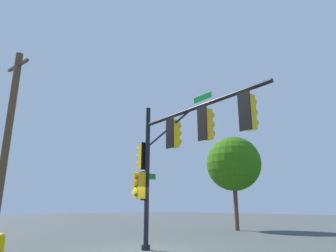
# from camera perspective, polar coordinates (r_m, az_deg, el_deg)

# --- Properties ---
(ground_plane) EXTENTS (120.00, 120.00, 0.00)m
(ground_plane) POSITION_cam_1_polar(r_m,az_deg,el_deg) (12.93, -4.36, -22.93)
(ground_plane) COLOR #434848
(signal_pole_assembly) EXTENTS (6.95, 1.28, 6.07)m
(signal_pole_assembly) POSITION_cam_1_polar(r_m,az_deg,el_deg) (11.59, 0.88, -4.52)
(signal_pole_assembly) COLOR black
(signal_pole_assembly) RESTS_ON ground_plane
(utility_pole) EXTENTS (1.80, 0.34, 8.71)m
(utility_pole) POSITION_cam_1_polar(r_m,az_deg,el_deg) (14.64, -28.88, -2.59)
(utility_pole) COLOR brown
(utility_pole) RESTS_ON ground_plane
(fire_hydrant) EXTENTS (0.33, 0.24, 0.83)m
(fire_hydrant) POSITION_cam_1_polar(r_m,az_deg,el_deg) (12.15, -29.79, -19.61)
(fire_hydrant) COLOR #E5B702
(fire_hydrant) RESTS_ON ground_plane
(tree_near) EXTENTS (4.18, 4.18, 7.01)m
(tree_near) POSITION_cam_1_polar(r_m,az_deg,el_deg) (23.42, 12.62, -7.16)
(tree_near) COLOR brown
(tree_near) RESTS_ON ground_plane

